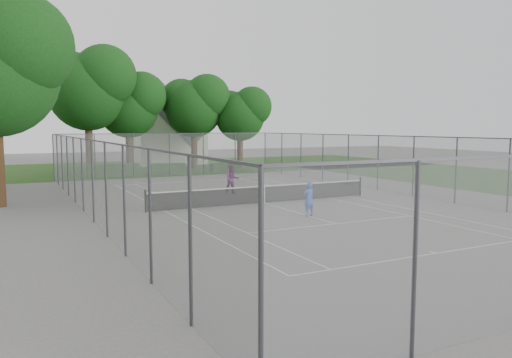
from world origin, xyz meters
name	(u,v)px	position (x,y,z in m)	size (l,w,h in m)	color
ground	(264,203)	(0.00, 0.00, 0.00)	(120.00, 120.00, 0.00)	slate
grass_far	(143,168)	(0.00, 26.00, 0.00)	(60.00, 20.00, 0.00)	#1E4213
court_markings	(264,203)	(0.00, 0.00, 0.01)	(11.03, 23.83, 0.01)	silver
tennis_net	(264,194)	(0.00, 0.00, 0.51)	(12.87, 0.10, 1.10)	black
perimeter_fence	(264,169)	(0.00, 0.00, 1.81)	(18.08, 34.08, 3.52)	#38383D
tree_far_left	(88,85)	(-5.52, 22.22, 7.61)	(7.70, 7.03, 11.07)	#3B2515
tree_far_midleft	(129,103)	(-1.89, 23.07, 6.21)	(6.29, 5.75, 9.05)	#3B2515
tree_far_midright	(195,104)	(4.28, 22.58, 6.23)	(6.31, 5.76, 9.07)	#3B2515
tree_far_right	(241,112)	(8.52, 21.18, 5.45)	(5.53, 5.05, 7.95)	#3B2515
hedge_left	(113,170)	(-4.37, 18.27, 0.51)	(4.11, 1.23, 1.03)	#204A17
hedge_mid	(168,169)	(0.11, 18.01, 0.47)	(3.00, 0.86, 0.94)	#204A17
hedge_right	(225,167)	(5.63, 18.39, 0.40)	(2.68, 0.98, 0.80)	#204A17
house	(168,130)	(3.77, 29.94, 3.66)	(7.30, 5.65, 9.08)	silver
girl_player	(309,199)	(0.00, -4.34, 0.78)	(0.57, 0.38, 1.57)	blue
woman_player	(232,179)	(-0.04, 4.16, 0.89)	(0.87, 0.67, 1.78)	#6B2362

